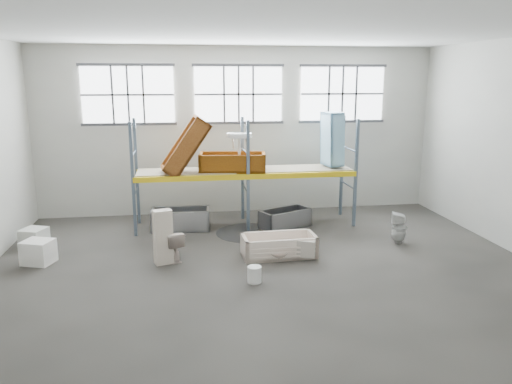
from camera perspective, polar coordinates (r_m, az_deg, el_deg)
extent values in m
cube|color=#4D4943|center=(10.86, 1.21, -9.25)|extent=(12.00, 10.00, 0.10)
cube|color=silver|center=(10.10, 1.36, 18.62)|extent=(12.00, 10.00, 0.10)
cube|color=beige|center=(15.13, -2.05, 7.05)|extent=(12.00, 0.10, 5.00)
cube|color=#B5B3A9|center=(5.38, 10.61, -4.03)|extent=(12.00, 0.10, 5.00)
cube|color=white|center=(14.92, -14.55, 10.81)|extent=(2.60, 0.04, 1.60)
cube|color=white|center=(14.95, -2.03, 11.21)|extent=(2.60, 0.04, 1.60)
cube|color=white|center=(15.65, 9.92, 11.10)|extent=(2.60, 0.04, 1.60)
cube|color=slate|center=(13.11, -14.03, 1.34)|extent=(0.08, 0.08, 3.00)
cube|color=slate|center=(14.29, -13.61, 2.29)|extent=(0.08, 0.08, 3.00)
cube|color=slate|center=(13.17, -0.92, 1.77)|extent=(0.08, 0.08, 3.00)
cube|color=slate|center=(14.34, -1.57, 2.69)|extent=(0.08, 0.08, 3.00)
cube|color=slate|center=(13.89, 11.45, 2.10)|extent=(0.08, 0.08, 3.00)
cube|color=slate|center=(15.00, 9.89, 2.96)|extent=(0.08, 0.08, 3.00)
cube|color=yellow|center=(13.17, -0.92, 1.77)|extent=(6.00, 0.10, 0.14)
cube|color=yellow|center=(14.34, -1.57, 2.69)|extent=(6.00, 0.10, 0.14)
cube|color=gray|center=(13.74, -1.26, 2.58)|extent=(5.90, 1.10, 0.03)
cylinder|color=black|center=(13.35, -0.78, -4.71)|extent=(1.80, 1.80, 0.00)
cube|color=beige|center=(11.36, 5.81, -6.51)|extent=(0.45, 0.34, 0.39)
imported|color=#C3ADA0|center=(11.27, 2.66, -7.26)|extent=(0.51, 0.51, 0.14)
imported|color=beige|center=(11.46, -9.61, -6.10)|extent=(0.59, 0.77, 0.69)
cube|color=beige|center=(11.20, -10.68, -5.13)|extent=(0.46, 0.37, 1.24)
imported|color=silver|center=(12.91, 16.19, -4.01)|extent=(0.47, 0.46, 0.80)
imported|color=white|center=(13.26, -1.94, 4.46)|extent=(0.77, 0.65, 0.60)
cylinder|color=white|center=(10.17, -0.18, -9.49)|extent=(0.29, 0.29, 0.34)
cube|color=white|center=(12.16, -23.83, -6.34)|extent=(0.76, 0.71, 0.53)
cube|color=silver|center=(13.43, -24.23, -4.79)|extent=(0.70, 0.70, 0.45)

